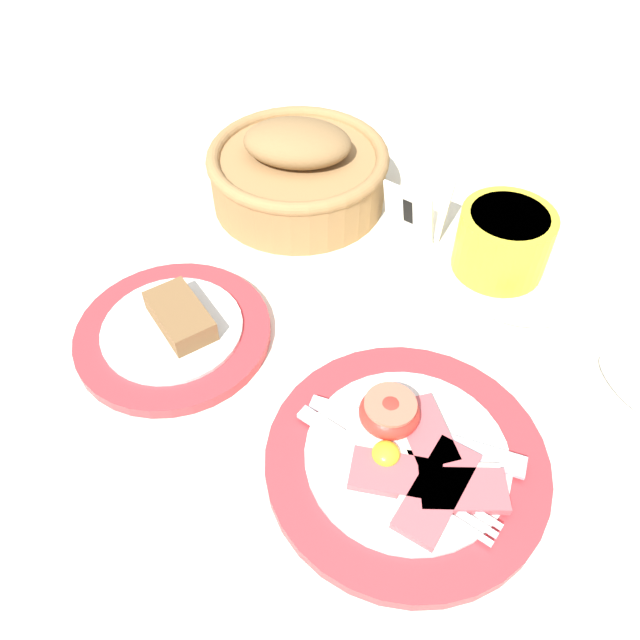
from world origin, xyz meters
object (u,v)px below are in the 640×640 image
object	(u,v)px
number_card	(414,208)
teaspoon_by_saucer	(607,362)
bread_plate	(174,331)
bread_basket	(298,170)
teaspoon_near_cup	(495,314)
breakfast_plate	(406,456)
sugar_cup	(503,240)

from	to	relation	value
number_card	teaspoon_by_saucer	xyz separation A→B (m)	(0.23, -0.10, -0.03)
bread_plate	number_card	xyz separation A→B (m)	(0.15, 0.25, 0.03)
bread_basket	teaspoon_near_cup	size ratio (longest dim) A/B	1.11
bread_basket	teaspoon_near_cup	xyz separation A→B (m)	(0.27, -0.09, -0.04)
breakfast_plate	sugar_cup	size ratio (longest dim) A/B	2.38
sugar_cup	teaspoon_near_cup	size ratio (longest dim) A/B	0.52
bread_basket	number_card	bearing A→B (deg)	-0.52
bread_plate	sugar_cup	xyz separation A→B (m)	(0.26, 0.24, 0.03)
teaspoon_by_saucer	teaspoon_near_cup	xyz separation A→B (m)	(-0.11, 0.02, 0.00)
breakfast_plate	sugar_cup	world-z (taller)	sugar_cup
breakfast_plate	number_card	world-z (taller)	number_card
bread_plate	sugar_cup	bearing A→B (deg)	42.68
bread_basket	breakfast_plate	bearing A→B (deg)	-49.27
sugar_cup	teaspoon_by_saucer	xyz separation A→B (m)	(0.13, -0.09, -0.03)
breakfast_plate	teaspoon_near_cup	bearing A→B (deg)	83.17
bread_plate	teaspoon_by_saucer	xyz separation A→B (m)	(0.39, 0.15, -0.00)
sugar_cup	number_card	xyz separation A→B (m)	(-0.10, 0.01, -0.00)
sugar_cup	bread_basket	size ratio (longest dim) A/B	0.47
breakfast_plate	bread_basket	size ratio (longest dim) A/B	1.11
bread_plate	sugar_cup	size ratio (longest dim) A/B	1.93
teaspoon_by_saucer	bread_plate	bearing A→B (deg)	-111.66
sugar_cup	number_card	bearing A→B (deg)	173.95
breakfast_plate	teaspoon_by_saucer	distance (m)	0.23
bread_plate	bread_basket	distance (m)	0.25
bread_basket	teaspoon_by_saucer	world-z (taller)	bread_basket
bread_basket	teaspoon_near_cup	distance (m)	0.28
sugar_cup	breakfast_plate	bearing A→B (deg)	-91.16
number_card	sugar_cup	bearing A→B (deg)	4.27
breakfast_plate	teaspoon_by_saucer	xyz separation A→B (m)	(0.14, 0.18, -0.01)
bread_plate	teaspoon_by_saucer	size ratio (longest dim) A/B	1.23
bread_plate	sugar_cup	world-z (taller)	sugar_cup
teaspoon_near_cup	bread_plate	bearing A→B (deg)	-165.11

